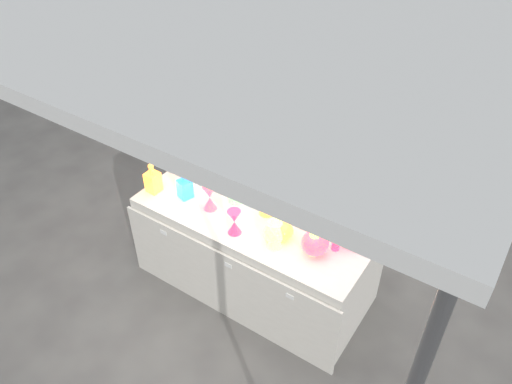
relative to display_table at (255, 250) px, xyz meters
The scene contains 30 objects.
ground 0.37m from the display_table, 90.00° to the left, with size 80.00×80.00×0.00m, color slate.
display_table is the anchor object (origin of this frame).
cardboard_box_closed 2.68m from the display_table, 90.89° to the left, with size 0.57×0.41×0.41m, color #AC7E4D.
cardboard_box_flat 2.50m from the display_table, 72.85° to the left, with size 0.79×0.56×0.07m, color #AC7E4D.
bottle_0 1.01m from the display_table, behind, with size 0.08×0.08×0.31m, color #F51736, non-canonical shape.
bottle_1 0.98m from the display_table, 154.11° to the left, with size 0.08×0.08×0.32m, color green, non-canonical shape.
bottle_2 1.05m from the display_table, 165.07° to the left, with size 0.08×0.08×0.38m, color orange, non-canonical shape.
bottle_3 0.96m from the display_table, 154.69° to the left, with size 0.09×0.09×0.35m, color #1C34A4, non-canonical shape.
bottle_4 0.72m from the display_table, 147.70° to the left, with size 0.07×0.07×0.31m, color #177391, non-canonical shape.
bottle_7 0.57m from the display_table, 97.69° to the left, with size 0.07×0.07×0.31m, color green, non-canonical shape.
decanter_0 0.98m from the display_table, 165.81° to the right, with size 0.10×0.10×0.25m, color #F51736, non-canonical shape.
decanter_2 0.76m from the display_table, 166.88° to the right, with size 0.09×0.09×0.24m, color green, non-canonical shape.
hourglass_0 0.59m from the display_table, 157.20° to the right, with size 0.10×0.10×0.20m, color orange, non-canonical shape.
hourglass_1 0.53m from the display_table, 92.55° to the right, with size 0.10×0.10×0.20m, color #1C34A4, non-canonical shape.
hourglass_2 0.60m from the display_table, 34.89° to the right, with size 0.10×0.10×0.21m, color #177391, non-canonical shape.
hourglass_3 0.55m from the display_table, 167.09° to the left, with size 0.13×0.13×0.25m, color #CE29C7, non-canonical shape.
hourglass_4 0.50m from the display_table, 41.88° to the left, with size 0.12×0.12×0.24m, color #F51736, non-canonical shape.
hourglass_5 0.51m from the display_table, 125.09° to the left, with size 0.11×0.11×0.23m, color green, non-canonical shape.
globe_0 0.54m from the display_table, 20.34° to the right, with size 0.15×0.15×0.12m, color #F51736, non-canonical shape.
globe_1 0.54m from the display_table, 31.16° to the right, with size 0.15×0.15×0.12m, color #177391, non-canonical shape.
globe_2 0.72m from the display_table, 11.00° to the right, with size 0.19×0.19×0.15m, color orange, non-canonical shape.
globe_3 0.84m from the display_table, ahead, with size 0.15×0.15×0.12m, color #1C34A4, non-canonical shape.
lampshade_0 0.66m from the display_table, 143.64° to the left, with size 0.23×0.23×0.27m, color yellow, non-canonical shape.
lampshade_1 0.71m from the display_table, 37.24° to the left, with size 0.25×0.25×0.29m, color yellow, non-canonical shape.
lampshade_2 0.58m from the display_table, 71.19° to the left, with size 0.20×0.20×0.24m, color #1C34A4, non-canonical shape.
lampshade_3 0.86m from the display_table, 20.72° to the left, with size 0.20×0.20×0.24m, color #177391, non-canonical shape.
bottle_8 1.06m from the display_table, 21.33° to the left, with size 0.06×0.06×0.29m, color green, non-canonical shape.
bottle_9 0.77m from the display_table, 24.26° to the left, with size 0.07×0.07×0.32m, color orange, non-canonical shape.
bottle_10 0.83m from the display_table, ahead, with size 0.06×0.06×0.26m, color #1C34A4, non-canonical shape.
bottle_11 0.77m from the display_table, 11.82° to the right, with size 0.07×0.07×0.31m, color #177391, non-canonical shape.
Camera 1 is at (1.55, -2.32, 3.17)m, focal length 35.00 mm.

